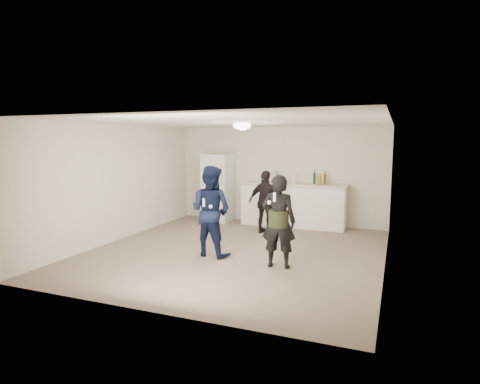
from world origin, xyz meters
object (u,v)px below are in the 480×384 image
at_px(man, 211,211).
at_px(spectator, 266,202).
at_px(shaker, 279,180).
at_px(woman, 279,221).
at_px(fridge, 218,188).
at_px(counter, 293,206).

xyz_separation_m(man, spectator, (0.41, 2.09, -0.11)).
distance_m(shaker, woman, 3.43).
relative_size(shaker, woman, 0.11).
distance_m(fridge, woman, 4.18).
bearing_deg(shaker, counter, 6.18).
bearing_deg(man, fridge, -60.12).
bearing_deg(counter, shaker, -173.82).
bearing_deg(woman, fridge, -56.39).
relative_size(fridge, man, 1.06).
relative_size(fridge, shaker, 10.59).
bearing_deg(woman, man, -14.75).
xyz_separation_m(counter, fridge, (-2.04, -0.07, 0.38)).
bearing_deg(woman, counter, -85.40).
height_order(counter, man, man).
xyz_separation_m(counter, shaker, (-0.36, -0.04, 0.65)).
xyz_separation_m(shaker, woman, (0.94, -3.28, -0.38)).
height_order(man, spectator, man).
distance_m(counter, shaker, 0.74).
bearing_deg(counter, spectator, -111.62).
bearing_deg(man, spectator, -93.50).
distance_m(counter, spectator, 1.09).
bearing_deg(shaker, spectator, -92.13).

